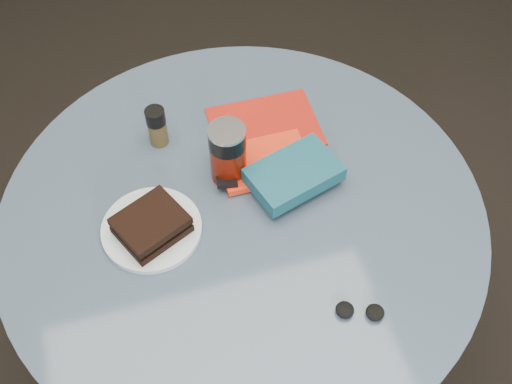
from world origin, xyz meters
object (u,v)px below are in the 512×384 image
object	(u,v)px
table	(243,251)
pepper_grinder	(157,126)
soda_can	(228,153)
headphones	(360,311)
plate	(152,229)
magazine	(265,127)
mp3_player	(226,172)
novel	(294,174)
sandwich	(151,225)
red_book	(264,162)

from	to	relation	value
table	pepper_grinder	bearing A→B (deg)	118.68
soda_can	headphones	world-z (taller)	soda_can
table	headphones	distance (m)	0.36
table	plate	size ratio (longest dim) A/B	4.99
magazine	mp3_player	size ratio (longest dim) A/B	2.94
soda_can	plate	bearing A→B (deg)	-153.17
novel	sandwich	bearing A→B (deg)	170.39
novel	soda_can	bearing A→B (deg)	135.32
plate	pepper_grinder	distance (m)	0.24
table	soda_can	distance (m)	0.25
headphones	plate	bearing A→B (deg)	139.20
pepper_grinder	headphones	world-z (taller)	pepper_grinder
soda_can	pepper_grinder	size ratio (longest dim) A/B	1.46
sandwich	pepper_grinder	world-z (taller)	pepper_grinder
magazine	novel	world-z (taller)	novel
soda_can	mp3_player	distance (m)	0.05
table	plate	bearing A→B (deg)	179.54
novel	headphones	distance (m)	0.32
pepper_grinder	red_book	distance (m)	0.24
plate	mp3_player	world-z (taller)	mp3_player
soda_can	mp3_player	bearing A→B (deg)	-127.51
soda_can	red_book	bearing A→B (deg)	3.25
red_book	headphones	distance (m)	0.39
table	sandwich	size ratio (longest dim) A/B	6.24
table	pepper_grinder	size ratio (longest dim) A/B	10.20
plate	novel	xyz separation A→B (m)	(0.31, 0.03, 0.03)
sandwich	red_book	bearing A→B (deg)	22.24
novel	plate	bearing A→B (deg)	168.57
table	mp3_player	distance (m)	0.21
table	plate	world-z (taller)	plate
pepper_grinder	headphones	xyz separation A→B (m)	(0.27, -0.51, -0.04)
sandwich	novel	distance (m)	0.31
pepper_grinder	novel	distance (m)	0.32
plate	magazine	xyz separation A→B (m)	(0.30, 0.20, -0.00)
headphones	mp3_player	bearing A→B (deg)	112.91
table	red_book	size ratio (longest dim) A/B	5.22
novel	headphones	xyz separation A→B (m)	(0.02, -0.31, -0.03)
red_book	magazine	bearing A→B (deg)	72.16
sandwich	novel	size ratio (longest dim) A/B	0.88
plate	soda_can	world-z (taller)	soda_can
soda_can	novel	bearing A→B (deg)	-27.94
sandwich	soda_can	world-z (taller)	soda_can
table	soda_can	world-z (taller)	soda_can
sandwich	mp3_player	size ratio (longest dim) A/B	1.97
soda_can	novel	distance (m)	0.14
mp3_player	plate	bearing A→B (deg)	-155.07
plate	sandwich	size ratio (longest dim) A/B	1.25
headphones	sandwich	bearing A→B (deg)	140.10
pepper_grinder	novel	xyz separation A→B (m)	(0.25, -0.20, -0.01)
soda_can	magazine	size ratio (longest dim) A/B	0.60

